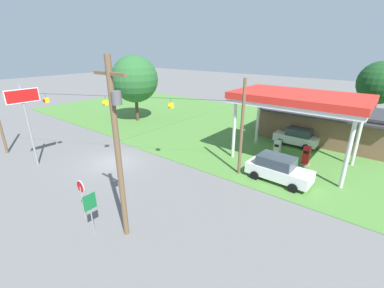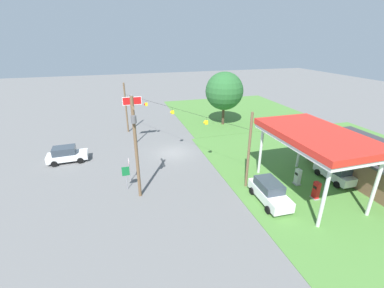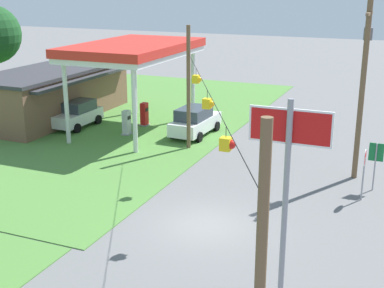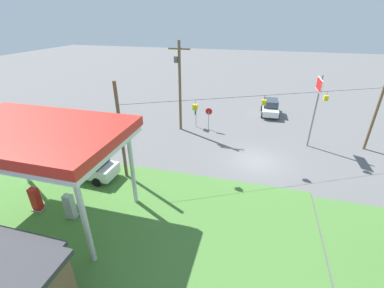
% 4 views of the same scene
% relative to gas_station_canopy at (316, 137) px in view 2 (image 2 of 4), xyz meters
% --- Properties ---
extents(ground_plane, '(160.00, 160.00, 0.00)m').
position_rel_gas_station_canopy_xyz_m(ground_plane, '(-12.10, -10.00, -5.46)').
color(ground_plane, slate).
extents(grass_verge_opposite_corner, '(24.00, 24.00, 0.04)m').
position_rel_gas_station_canopy_xyz_m(grass_verge_opposite_corner, '(-28.10, 6.00, -5.44)').
color(grass_verge_opposite_corner, '#4C7F38').
rests_on(grass_verge_opposite_corner, ground).
extents(gas_station_canopy, '(10.27, 6.23, 5.99)m').
position_rel_gas_station_canopy_xyz_m(gas_station_canopy, '(0.00, 0.00, 0.00)').
color(gas_station_canopy, silver).
rests_on(gas_station_canopy, ground).
extents(gas_station_store, '(13.18, 6.24, 3.66)m').
position_rel_gas_station_canopy_xyz_m(gas_station_store, '(0.83, 7.48, -3.61)').
color(gas_station_store, brown).
rests_on(gas_station_store, ground).
extents(fuel_pump_near, '(0.71, 0.56, 1.67)m').
position_rel_gas_station_canopy_xyz_m(fuel_pump_near, '(-1.27, -0.00, -4.66)').
color(fuel_pump_near, gray).
rests_on(fuel_pump_near, ground).
extents(fuel_pump_far, '(0.71, 0.56, 1.67)m').
position_rel_gas_station_canopy_xyz_m(fuel_pump_far, '(1.27, -0.00, -4.66)').
color(fuel_pump_far, gray).
rests_on(fuel_pump_far, ground).
extents(car_at_pumps_front, '(4.75, 2.24, 1.94)m').
position_rel_gas_station_canopy_xyz_m(car_at_pumps_front, '(0.44, -4.24, -4.47)').
color(car_at_pumps_front, white).
rests_on(car_at_pumps_front, ground).
extents(car_at_pumps_rear, '(4.19, 2.12, 1.87)m').
position_rel_gas_station_canopy_xyz_m(car_at_pumps_rear, '(-0.86, 4.24, -4.51)').
color(car_at_pumps_rear, white).
rests_on(car_at_pumps_rear, ground).
extents(car_on_crossroad, '(2.25, 4.46, 1.86)m').
position_rel_gas_station_canopy_xyz_m(car_on_crossroad, '(-13.20, -22.48, -4.51)').
color(car_on_crossroad, white).
rests_on(car_on_crossroad, ground).
extents(stop_sign_roadside, '(0.80, 0.08, 2.50)m').
position_rel_gas_station_canopy_xyz_m(stop_sign_roadside, '(-6.67, -15.72, -3.65)').
color(stop_sign_roadside, '#99999E').
rests_on(stop_sign_roadside, ground).
extents(stop_sign_overhead, '(0.22, 2.44, 6.75)m').
position_rel_gas_station_canopy_xyz_m(stop_sign_overhead, '(-16.65, -14.32, -0.60)').
color(stop_sign_overhead, gray).
rests_on(stop_sign_overhead, ground).
extents(route_sign, '(0.10, 0.70, 2.40)m').
position_rel_gas_station_canopy_xyz_m(route_sign, '(-5.11, -16.11, -3.75)').
color(route_sign, gray).
rests_on(route_sign, ground).
extents(utility_pole_main, '(2.20, 0.44, 9.21)m').
position_rel_gas_station_canopy_xyz_m(utility_pole_main, '(-3.64, -15.05, -0.30)').
color(utility_pole_main, brown).
rests_on(utility_pole_main, ground).
extents(signal_span_gantry, '(19.67, 10.24, 7.47)m').
position_rel_gas_station_canopy_xyz_m(signal_span_gantry, '(-12.10, -10.01, -1.42)').
color(signal_span_gantry, brown).
rests_on(signal_span_gantry, ground).
extents(tree_west_verge, '(6.04, 6.04, 8.60)m').
position_rel_gas_station_canopy_xyz_m(tree_west_verge, '(-21.08, 0.45, 0.11)').
color(tree_west_verge, '#4C3828').
rests_on(tree_west_verge, ground).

